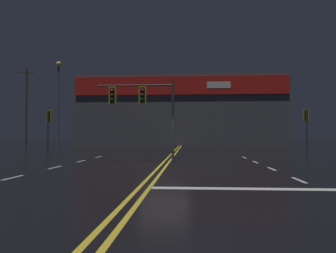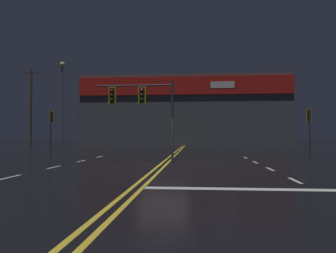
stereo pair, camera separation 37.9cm
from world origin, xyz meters
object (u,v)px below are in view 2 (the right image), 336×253
traffic_signal_corner_northwest (51,121)px  traffic_signal_median (140,101)px  traffic_signal_corner_northeast (309,121)px  streetlight_median_approach (62,93)px

traffic_signal_corner_northwest → traffic_signal_median: bearing=-45.1°
traffic_signal_corner_northeast → streetlight_median_approach: 25.60m
traffic_signal_median → traffic_signal_corner_northwest: (-9.38, 9.40, -0.74)m
traffic_signal_corner_northwest → streetlight_median_approach: streetlight_median_approach is taller
traffic_signal_median → streetlight_median_approach: streetlight_median_approach is taller
traffic_signal_corner_northeast → traffic_signal_corner_northwest: bearing=178.8°
traffic_signal_corner_northwest → traffic_signal_corner_northeast: traffic_signal_corner_northwest is taller
traffic_signal_corner_northeast → streetlight_median_approach: streetlight_median_approach is taller
traffic_signal_median → traffic_signal_corner_northwest: traffic_signal_median is taller
traffic_signal_median → traffic_signal_corner_northwest: bearing=134.9°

